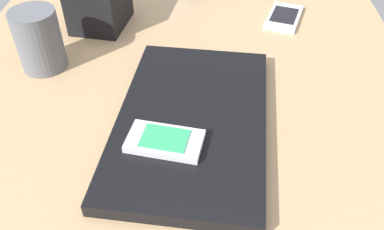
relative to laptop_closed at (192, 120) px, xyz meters
The scene contains 6 objects.
desk_surface 4.41cm from the laptop_closed, 41.31° to the right, with size 120.00×80.00×3.00cm, color tan.
laptop_closed is the anchor object (origin of this frame).
cell_phone_on_laptop 6.99cm from the laptop_closed, 29.13° to the right, with size 7.19×10.82×1.16cm.
cell_phone_on_desk 37.18cm from the laptop_closed, 152.27° to the left, with size 12.43×9.25×1.04cm.
desk_organizer 35.19cm from the laptop_closed, 145.83° to the right, with size 11.61×9.65×9.26cm, color black.
pen_cup 30.12cm from the laptop_closed, 117.75° to the right, with size 7.56×7.56×10.48cm, color #595B60.
Camera 1 is at (41.05, 4.63, 44.20)cm, focal length 38.06 mm.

